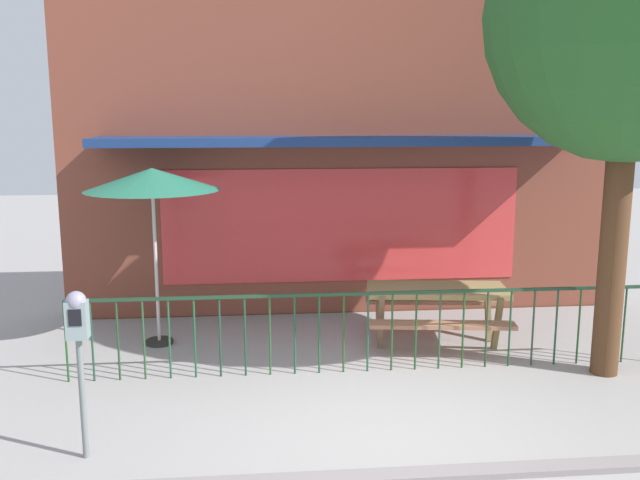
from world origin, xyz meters
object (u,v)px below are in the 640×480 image
parking_meter_near (78,331)px  street_tree (632,18)px  picnic_table_left (436,299)px  patio_umbrella (152,181)px

parking_meter_near → street_tree: (5.59, 1.48, 2.84)m
picnic_table_left → street_tree: (1.71, -1.18, 3.40)m
patio_umbrella → parking_meter_near: bearing=-94.6°
patio_umbrella → street_tree: bearing=-16.2°
patio_umbrella → street_tree: size_ratio=0.41×
parking_meter_near → street_tree: bearing=14.8°
picnic_table_left → patio_umbrella: size_ratio=0.84×
picnic_table_left → parking_meter_near: bearing=-145.6°
patio_umbrella → street_tree: (5.35, -1.56, 1.85)m
patio_umbrella → picnic_table_left: bearing=-5.9°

